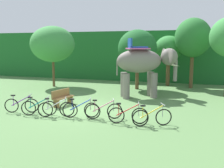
{
  "coord_description": "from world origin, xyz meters",
  "views": [
    {
      "loc": [
        5.39,
        -11.72,
        3.31
      ],
      "look_at": [
        1.34,
        1.0,
        1.3
      ],
      "focal_mm": 40.88,
      "sensor_mm": 36.0,
      "label": 1
    }
  ],
  "objects_px": {
    "bike_purple": "(22,105)",
    "bike_blue": "(81,109)",
    "tree_center_right": "(137,48)",
    "wooden_bench": "(62,97)",
    "tree_center_left": "(193,38)",
    "bike_red": "(128,115)",
    "elephant": "(144,63)",
    "bike_yellow": "(152,117)",
    "tree_right": "(169,49)",
    "bike_white": "(56,109)",
    "bike_pink": "(104,111)",
    "tree_center": "(53,44)",
    "bike_teal": "(39,107)"
  },
  "relations": [
    {
      "from": "bike_purple",
      "to": "bike_yellow",
      "type": "height_order",
      "value": "same"
    },
    {
      "from": "tree_right",
      "to": "bike_teal",
      "type": "height_order",
      "value": "tree_right"
    },
    {
      "from": "tree_center_right",
      "to": "wooden_bench",
      "type": "relative_size",
      "value": 2.92
    },
    {
      "from": "elephant",
      "to": "wooden_bench",
      "type": "bearing_deg",
      "value": -136.06
    },
    {
      "from": "tree_right",
      "to": "bike_pink",
      "type": "bearing_deg",
      "value": -99.36
    },
    {
      "from": "tree_center_right",
      "to": "tree_center",
      "type": "bearing_deg",
      "value": -173.29
    },
    {
      "from": "tree_center_left",
      "to": "bike_red",
      "type": "bearing_deg",
      "value": -103.1
    },
    {
      "from": "tree_right",
      "to": "bike_white",
      "type": "xyz_separation_m",
      "value": [
        -4.05,
        -11.31,
        -2.67
      ]
    },
    {
      "from": "tree_center_right",
      "to": "wooden_bench",
      "type": "height_order",
      "value": "tree_center_right"
    },
    {
      "from": "tree_center_right",
      "to": "bike_pink",
      "type": "xyz_separation_m",
      "value": [
        0.28,
        -8.45,
        -2.72
      ]
    },
    {
      "from": "tree_center_right",
      "to": "bike_blue",
      "type": "bearing_deg",
      "value": -95.45
    },
    {
      "from": "tree_center_left",
      "to": "bike_pink",
      "type": "bearing_deg",
      "value": -109.87
    },
    {
      "from": "tree_center",
      "to": "bike_blue",
      "type": "bearing_deg",
      "value": -52.45
    },
    {
      "from": "bike_yellow",
      "to": "bike_white",
      "type": "bearing_deg",
      "value": 179.87
    },
    {
      "from": "tree_center",
      "to": "tree_center_right",
      "type": "relative_size",
      "value": 1.08
    },
    {
      "from": "tree_center_left",
      "to": "bike_red",
      "type": "xyz_separation_m",
      "value": [
        -2.45,
        -10.55,
        -3.51
      ]
    },
    {
      "from": "tree_center_right",
      "to": "elephant",
      "type": "height_order",
      "value": "tree_center_right"
    },
    {
      "from": "tree_center",
      "to": "bike_teal",
      "type": "distance_m",
      "value": 9.43
    },
    {
      "from": "bike_pink",
      "to": "bike_blue",
      "type": "bearing_deg",
      "value": -174.82
    },
    {
      "from": "bike_white",
      "to": "bike_red",
      "type": "height_order",
      "value": "same"
    },
    {
      "from": "bike_teal",
      "to": "bike_purple",
      "type": "bearing_deg",
      "value": 170.55
    },
    {
      "from": "tree_center_left",
      "to": "tree_center_right",
      "type": "bearing_deg",
      "value": -156.34
    },
    {
      "from": "elephant",
      "to": "tree_center_right",
      "type": "bearing_deg",
      "value": 110.23
    },
    {
      "from": "bike_purple",
      "to": "bike_blue",
      "type": "xyz_separation_m",
      "value": [
        3.19,
        0.08,
        0.0
      ]
    },
    {
      "from": "tree_right",
      "to": "bike_yellow",
      "type": "height_order",
      "value": "tree_right"
    },
    {
      "from": "bike_red",
      "to": "bike_teal",
      "type": "bearing_deg",
      "value": -179.88
    },
    {
      "from": "bike_white",
      "to": "bike_pink",
      "type": "xyz_separation_m",
      "value": [
        2.24,
        0.34,
        0.0
      ]
    },
    {
      "from": "elephant",
      "to": "bike_purple",
      "type": "distance_m",
      "value": 7.87
    },
    {
      "from": "tree_right",
      "to": "bike_purple",
      "type": "xyz_separation_m",
      "value": [
        -6.09,
        -11.15,
        -2.67
      ]
    },
    {
      "from": "tree_center_right",
      "to": "bike_purple",
      "type": "height_order",
      "value": "tree_center_right"
    },
    {
      "from": "bike_teal",
      "to": "bike_blue",
      "type": "relative_size",
      "value": 1.0
    },
    {
      "from": "bike_blue",
      "to": "bike_pink",
      "type": "xyz_separation_m",
      "value": [
        1.09,
        0.1,
        0.0
      ]
    },
    {
      "from": "tree_right",
      "to": "bike_white",
      "type": "relative_size",
      "value": 2.58
    },
    {
      "from": "bike_red",
      "to": "bike_white",
      "type": "bearing_deg",
      "value": 179.78
    },
    {
      "from": "bike_purple",
      "to": "bike_red",
      "type": "height_order",
      "value": "same"
    },
    {
      "from": "bike_yellow",
      "to": "wooden_bench",
      "type": "height_order",
      "value": "bike_yellow"
    },
    {
      "from": "tree_center_right",
      "to": "bike_blue",
      "type": "relative_size",
      "value": 2.76
    },
    {
      "from": "tree_center_right",
      "to": "bike_yellow",
      "type": "xyz_separation_m",
      "value": [
        2.53,
        -8.81,
        -2.72
      ]
    },
    {
      "from": "tree_center_right",
      "to": "tree_right",
      "type": "height_order",
      "value": "tree_center_right"
    },
    {
      "from": "bike_blue",
      "to": "bike_pink",
      "type": "distance_m",
      "value": 1.1
    },
    {
      "from": "bike_white",
      "to": "wooden_bench",
      "type": "relative_size",
      "value": 1.03
    },
    {
      "from": "bike_yellow",
      "to": "bike_purple",
      "type": "bearing_deg",
      "value": 178.46
    },
    {
      "from": "bike_white",
      "to": "bike_yellow",
      "type": "relative_size",
      "value": 1.03
    },
    {
      "from": "bike_pink",
      "to": "bike_purple",
      "type": "bearing_deg",
      "value": -177.61
    },
    {
      "from": "tree_center",
      "to": "tree_center_left",
      "type": "xyz_separation_m",
      "value": [
        10.74,
        2.53,
        0.46
      ]
    },
    {
      "from": "bike_purple",
      "to": "bike_pink",
      "type": "relative_size",
      "value": 1.03
    },
    {
      "from": "elephant",
      "to": "bike_yellow",
      "type": "distance_m",
      "value": 6.36
    },
    {
      "from": "bike_white",
      "to": "bike_blue",
      "type": "relative_size",
      "value": 0.98
    },
    {
      "from": "bike_yellow",
      "to": "elephant",
      "type": "bearing_deg",
      "value": 103.9
    },
    {
      "from": "elephant",
      "to": "bike_teal",
      "type": "distance_m",
      "value": 7.35
    }
  ]
}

